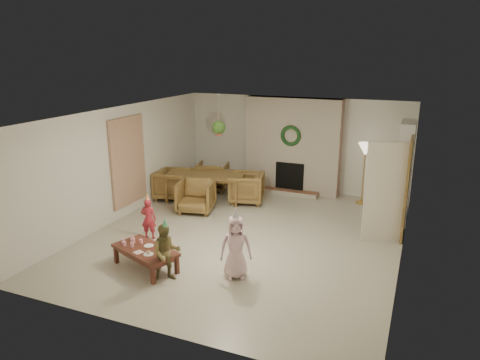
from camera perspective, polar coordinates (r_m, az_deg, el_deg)
The scene contains 56 objects.
floor at distance 9.24m, azimuth 0.77°, elevation -7.11°, with size 7.00×7.00×0.00m, color #B7B29E.
ceiling at distance 8.56m, azimuth 0.84°, elevation 8.44°, with size 7.00×7.00×0.00m, color white.
wall_back at distance 12.05m, azimuth 7.01°, elevation 4.57°, with size 7.00×7.00×0.00m, color silver.
wall_front at distance 5.90m, azimuth -12.05°, elevation -8.24°, with size 7.00×7.00×0.00m, color silver.
wall_left at distance 10.28m, azimuth -14.93°, elevation 2.11°, with size 7.00×7.00×0.00m, color silver.
wall_right at distance 8.24m, azimuth 20.57°, elevation -1.84°, with size 7.00×7.00×0.00m, color silver.
fireplace_mass at distance 11.86m, azimuth 6.75°, elevation 4.39°, with size 2.50×0.40×2.50m, color #531716.
fireplace_hearth at distance 11.84m, azimuth 6.09°, elevation -1.57°, with size 1.60×0.30×0.12m, color #5E2D1A.
fireplace_firebox at distance 11.88m, azimuth 6.38°, elevation 0.45°, with size 0.75×0.12×0.75m, color black.
fireplace_wreath at distance 11.59m, azimuth 6.48°, elevation 5.63°, with size 0.54×0.54×0.10m, color #163C1A.
floor_lamp_base at distance 11.54m, azimuth 15.22°, elevation -2.77°, with size 0.28×0.28×0.03m, color gold.
floor_lamp_post at distance 11.34m, azimuth 15.48°, elevation 0.54°, with size 0.03×0.03×1.37m, color gold.
floor_lamp_shade at distance 11.19m, azimuth 15.73°, elevation 3.79°, with size 0.36×0.36×0.30m, color beige.
bookshelf_carcass at distance 10.50m, azimuth 20.22°, elevation 1.10°, with size 0.30×1.00×2.20m, color white.
bookshelf_shelf_a at distance 10.68m, azimuth 19.77°, elevation -2.26°, with size 0.30×0.92×0.03m, color white.
bookshelf_shelf_b at distance 10.57m, azimuth 19.98°, elevation -0.20°, with size 0.30×0.92×0.03m, color white.
bookshelf_shelf_c at distance 10.47m, azimuth 20.19°, elevation 1.90°, with size 0.30×0.92×0.03m, color white.
bookshelf_shelf_d at distance 10.38m, azimuth 20.40°, elevation 4.04°, with size 0.30×0.92×0.03m, color white.
books_row_lower at distance 10.50m, azimuth 19.69°, elevation -1.76°, with size 0.20×0.40×0.24m, color maroon.
books_row_mid at distance 10.58m, azimuth 19.96°, elevation 0.61°, with size 0.20×0.44×0.24m, color navy.
books_row_upper at distance 10.34m, azimuth 20.12°, elevation 2.49°, with size 0.20×0.36×0.22m, color #A08A22.
door_frame at distance 9.46m, azimuth 20.54°, elevation -1.04°, with size 0.05×0.86×2.04m, color brown.
door_leaf at distance 9.12m, azimuth 18.03°, elevation -1.56°, with size 0.05×0.80×2.00m, color beige.
curtain_panel at distance 10.41m, azimuth -14.10°, elevation 2.34°, with size 0.06×1.20×2.00m, color #C6AC8C.
dining_table at distance 11.30m, azimuth -4.52°, elevation -0.91°, with size 1.94×1.08×0.68m, color brown.
dining_chair_near at distance 10.50m, azimuth -5.65°, elevation -2.07°, with size 0.80×0.83×0.75m, color brown.
dining_chair_far at distance 12.08m, azimuth -3.56°, elevation 0.43°, with size 0.80×0.83×0.75m, color brown.
dining_chair_left at distance 11.52m, azimuth -8.65°, elevation -0.52°, with size 0.80×0.83×0.75m, color brown.
dining_chair_right at distance 11.09m, azimuth 0.83°, elevation -1.00°, with size 0.80×0.83×0.75m, color brown.
hanging_plant_cord at distance 10.49m, azimuth -2.77°, elevation 7.93°, with size 0.01×0.01×0.70m, color tan.
hanging_plant_pot at distance 10.54m, azimuth -2.74°, elevation 6.05°, with size 0.16×0.16×0.12m, color #9F3D33.
hanging_plant_foliage at distance 10.52m, azimuth -2.75°, elevation 6.69°, with size 0.32×0.32×0.32m, color #284B19.
coffee_table_top at distance 7.97m, azimuth -12.01°, elevation -8.73°, with size 1.21×0.60×0.06m, color #592A1D.
coffee_table_apron at distance 8.00m, azimuth -11.98°, elevation -9.15°, with size 1.11×0.51×0.07m, color #592A1D.
coffee_leg_fl at distance 8.36m, azimuth -15.51°, elevation -9.18°, with size 0.06×0.06×0.32m, color #592A1D.
coffee_leg_fr at distance 7.52m, azimuth -11.04°, elevation -11.84°, with size 0.06×0.06×0.32m, color #592A1D.
coffee_leg_bl at distance 8.59m, azimuth -12.70°, elevation -8.26°, with size 0.06×0.06×0.32m, color #592A1D.
coffee_leg_br at distance 7.78m, azimuth -8.07°, elevation -10.69°, with size 0.06×0.06×0.32m, color #592A1D.
cup_a at distance 8.24m, azimuth -14.71°, elevation -7.56°, with size 0.06×0.06×0.08m, color white.
cup_b at distance 8.33m, azimuth -13.62°, elevation -7.21°, with size 0.06×0.06×0.08m, color white.
cup_c at distance 8.13m, azimuth -14.56°, elevation -7.88°, with size 0.06×0.06×0.08m, color white.
cup_d at distance 8.22m, azimuth -13.46°, elevation -7.53°, with size 0.06×0.06×0.08m, color white.
cup_e at distance 8.06m, azimuth -13.61°, elevation -8.01°, with size 0.06×0.06×0.08m, color white.
cup_f at distance 8.15m, azimuth -12.52°, elevation -7.65°, with size 0.06×0.06×0.08m, color white.
plate_a at distance 8.05m, azimuth -11.56°, elevation -8.20°, with size 0.17×0.17×0.01m, color white.
plate_b at distance 7.74m, azimuth -11.59°, elevation -9.25°, with size 0.17×0.17×0.01m, color white.
plate_c at distance 7.70m, azimuth -9.64°, elevation -9.28°, with size 0.17×0.17×0.01m, color white.
food_scoop at distance 7.72m, azimuth -11.61°, elevation -9.00°, with size 0.06×0.06×0.06m, color tan.
napkin_left at distance 7.84m, azimuth -12.83°, elevation -8.98°, with size 0.14×0.14×0.01m, color #DEA3A6.
napkin_right at distance 7.81m, azimuth -9.62°, elevation -8.91°, with size 0.14×0.14×0.01m, color #DEA3A6.
child_red at distance 9.15m, azimuth -11.58°, elevation -4.87°, with size 0.30×0.20×0.84m, color #B02532.
party_hat_red at distance 9.00m, azimuth -11.75°, elevation -2.17°, with size 0.11×0.11×0.16m, color #EFD94F.
child_plaid at distance 7.46m, azimuth -9.37°, elevation -9.14°, with size 0.48×0.37×0.98m, color brown.
party_hat_plaid at distance 7.26m, azimuth -9.56°, elevation -5.39°, with size 0.12×0.12×0.16m, color #47A664.
child_pink at distance 7.44m, azimuth -0.55°, elevation -8.56°, with size 0.53×0.34×1.08m, color #EDBECB.
party_hat_pink at distance 7.22m, azimuth -0.56°, elevation -4.36°, with size 0.14×0.14×0.19m, color #A9AAB0.
Camera 1 is at (3.14, -7.88, 3.66)m, focal length 33.44 mm.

